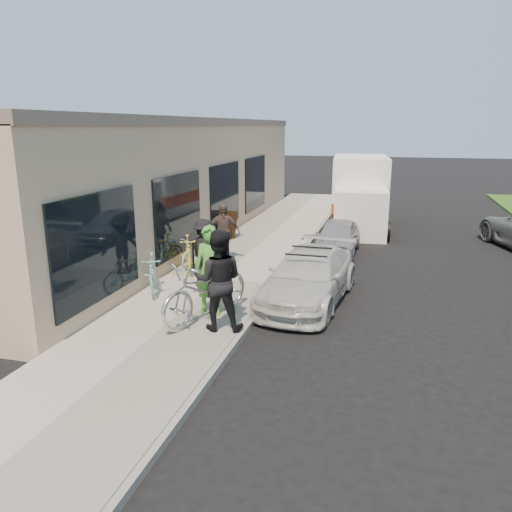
# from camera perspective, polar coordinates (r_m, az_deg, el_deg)

# --- Properties ---
(ground) EXTENTS (120.00, 120.00, 0.00)m
(ground) POSITION_cam_1_polar(r_m,az_deg,el_deg) (9.70, 0.99, -9.52)
(ground) COLOR black
(ground) RESTS_ON ground
(sidewalk) EXTENTS (3.00, 34.00, 0.15)m
(sidewalk) POSITION_cam_1_polar(r_m,az_deg,el_deg) (12.91, -4.33, -2.95)
(sidewalk) COLOR #ABA69A
(sidewalk) RESTS_ON ground
(curb) EXTENTS (0.12, 34.00, 0.13)m
(curb) POSITION_cam_1_polar(r_m,az_deg,el_deg) (12.50, 2.40, -3.57)
(curb) COLOR gray
(curb) RESTS_ON ground
(storefront) EXTENTS (3.60, 20.00, 4.22)m
(storefront) POSITION_cam_1_polar(r_m,az_deg,el_deg) (18.25, -8.88, 8.69)
(storefront) COLOR #CDB18E
(storefront) RESTS_ON ground
(bike_rack) EXTENTS (0.18, 0.55, 0.80)m
(bike_rack) POSITION_cam_1_polar(r_m,az_deg,el_deg) (13.75, -6.56, 0.51)
(bike_rack) COLOR black
(bike_rack) RESTS_ON sidewalk
(sandwich_board) EXTENTS (0.75, 0.75, 0.93)m
(sandwich_board) POSITION_cam_1_polar(r_m,az_deg,el_deg) (17.41, -3.42, 3.57)
(sandwich_board) COLOR black
(sandwich_board) RESTS_ON sidewalk
(sedan_white) EXTENTS (2.08, 4.25, 1.23)m
(sedan_white) POSITION_cam_1_polar(r_m,az_deg,el_deg) (11.58, 6.04, -2.38)
(sedan_white) COLOR silver
(sedan_white) RESTS_ON ground
(sedan_silver) EXTENTS (1.31, 3.20, 1.09)m
(sedan_silver) POSITION_cam_1_polar(r_m,az_deg,el_deg) (16.07, 9.29, 2.16)
(sedan_silver) COLOR #A7A6AB
(sedan_silver) RESTS_ON ground
(moving_truck) EXTENTS (2.59, 5.79, 2.77)m
(moving_truck) POSITION_cam_1_polar(r_m,az_deg,el_deg) (20.64, 11.73, 6.73)
(moving_truck) COLOR white
(moving_truck) RESTS_ON ground
(tandem_bike) EXTENTS (1.68, 2.56, 1.27)m
(tandem_bike) POSITION_cam_1_polar(r_m,az_deg,el_deg) (10.10, -5.67, -3.82)
(tandem_bike) COLOR silver
(tandem_bike) RESTS_ON sidewalk
(woman_rider) EXTENTS (0.69, 0.46, 1.88)m
(woman_rider) POSITION_cam_1_polar(r_m,az_deg,el_deg) (10.31, -5.27, -1.66)
(woman_rider) COLOR green
(woman_rider) RESTS_ON sidewalk
(man_standing) EXTENTS (1.08, 0.91, 1.96)m
(man_standing) POSITION_cam_1_polar(r_m,az_deg,el_deg) (9.51, -4.31, -2.78)
(man_standing) COLOR black
(man_standing) RESTS_ON sidewalk
(cruiser_bike_a) EXTENTS (1.02, 1.54, 0.90)m
(cruiser_bike_a) POSITION_cam_1_polar(r_m,az_deg,el_deg) (11.98, -11.77, -2.00)
(cruiser_bike_a) COLOR #85C7BF
(cruiser_bike_a) RESTS_ON sidewalk
(cruiser_bike_b) EXTENTS (0.77, 1.63, 0.82)m
(cruiser_bike_b) POSITION_cam_1_polar(r_m,az_deg,el_deg) (14.12, -6.72, 0.58)
(cruiser_bike_b) COLOR #85C7BF
(cruiser_bike_b) RESTS_ON sidewalk
(cruiser_bike_c) EXTENTS (1.08, 1.60, 0.94)m
(cruiser_bike_c) POSITION_cam_1_polar(r_m,az_deg,el_deg) (13.61, -7.75, 0.28)
(cruiser_bike_c) COLOR yellow
(cruiser_bike_c) RESTS_ON sidewalk
(bystander_a) EXTENTS (1.17, 1.11, 1.59)m
(bystander_a) POSITION_cam_1_polar(r_m,az_deg,el_deg) (12.59, -5.89, 0.68)
(bystander_a) COLOR black
(bystander_a) RESTS_ON sidewalk
(bystander_b) EXTENTS (1.07, 0.76, 1.69)m
(bystander_b) POSITION_cam_1_polar(r_m,az_deg,el_deg) (14.39, -3.81, 2.70)
(bystander_b) COLOR brown
(bystander_b) RESTS_ON sidewalk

